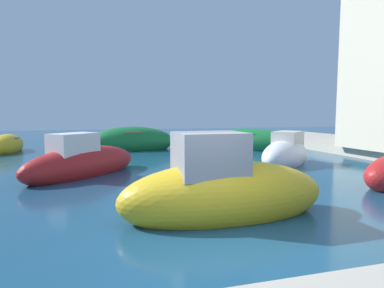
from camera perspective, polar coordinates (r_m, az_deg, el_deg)
name	(u,v)px	position (r m, az deg, el deg)	size (l,w,h in m)	color
ground	(225,246)	(5.51, 6.00, -17.71)	(80.00, 80.00, 0.00)	navy
moored_boat_0	(248,142)	(19.63, 10.12, 0.40)	(5.30, 5.26, 1.62)	#197233
moored_boat_1	(132,141)	(19.29, -10.77, 0.45)	(5.06, 2.16, 1.80)	#197233
moored_boat_2	(285,154)	(14.06, 16.46, -1.73)	(3.80, 3.55, 1.71)	white
moored_boat_4	(82,163)	(11.82, -19.12, -3.20)	(4.44, 4.42, 1.80)	#B21E1E
moored_boat_6	(223,192)	(6.80, 5.67, -8.55)	(4.58, 1.78, 2.13)	gold
moored_boat_9	(7,146)	(20.70, -30.36, -0.25)	(1.58, 3.68, 1.31)	gold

